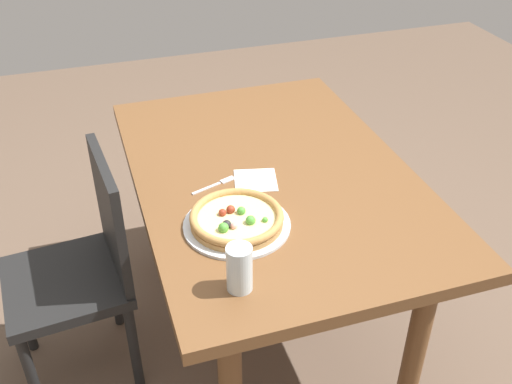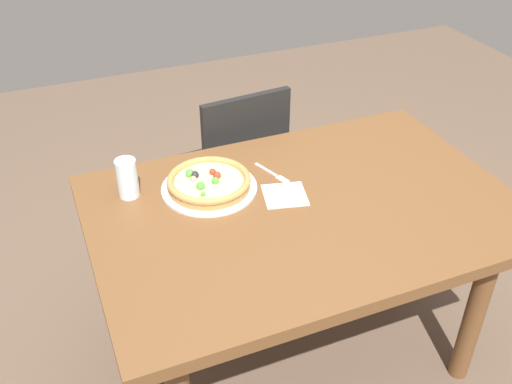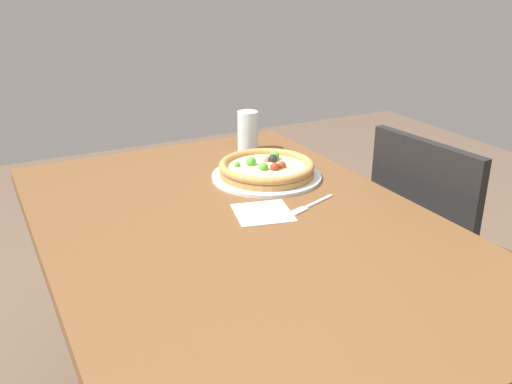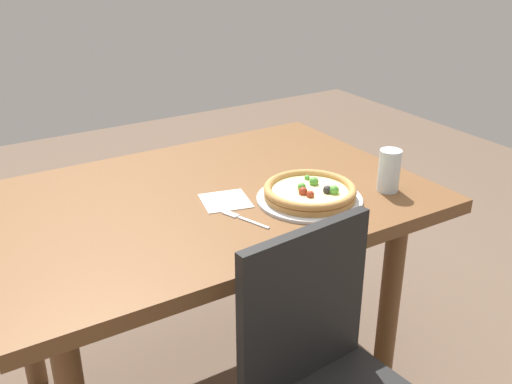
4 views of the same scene
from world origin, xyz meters
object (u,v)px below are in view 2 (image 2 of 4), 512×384
Objects in this scene: dining_table at (303,228)px; pizza at (209,182)px; drinking_glass at (127,178)px; plate at (209,188)px; fork at (274,174)px; napkin at (285,195)px; chair_near at (235,168)px.

dining_table is 0.35m from pizza.
dining_table is at bearing 152.21° from drinking_glass.
drinking_glass is at bearing -14.67° from plate.
plate reaches higher than fork.
napkin is at bearing 157.59° from drinking_glass.
drinking_glass is at bearing -22.41° from napkin.
fork is at bearing 179.53° from pizza.
chair_near is at bearing -119.24° from pizza.
pizza is at bearing -124.58° from chair_near.
chair_near is 0.54m from fork.
chair_near is 0.60m from plate.
chair_near is at bearing -94.07° from napkin.
drinking_glass is (0.26, -0.07, 0.06)m from plate.
plate reaches higher than napkin.
pizza is at bearing 165.39° from drinking_glass.
plate reaches higher than dining_table.
dining_table is 10.21× the size of drinking_glass.
dining_table is at bearing -14.13° from fork.
pizza is 2.01× the size of napkin.
fork is (-0.24, 0.00, -0.03)m from pizza.
chair_near is at bearing -119.15° from plate.
chair_near is at bearing -90.53° from dining_table.
drinking_glass reaches higher than plate.
drinking_glass is (0.52, 0.41, 0.32)m from chair_near.
napkin is (-0.48, 0.20, -0.07)m from drinking_glass.
drinking_glass is at bearing -147.39° from chair_near.
chair_near is 0.66m from napkin.
dining_table is 0.13m from napkin.
chair_near is 5.38× the size of fork.
drinking_glass is (0.26, -0.07, 0.04)m from pizza.
pizza is (0.26, -0.20, 0.12)m from dining_table.
pizza is at bearing -30.44° from napkin.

